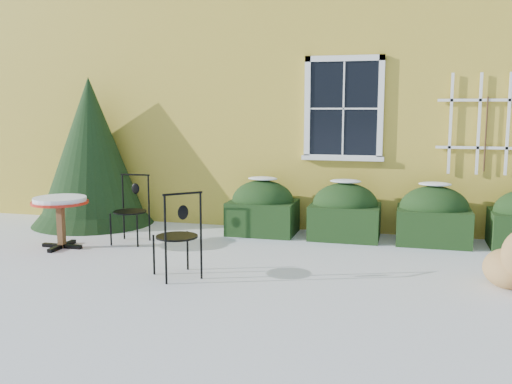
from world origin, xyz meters
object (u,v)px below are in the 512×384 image
(patio_chair_near, at_px, (178,234))
(patio_chair_far, at_px, (131,209))
(evergreen_shrub, at_px, (92,165))
(bistro_table, at_px, (60,206))

(patio_chair_near, height_order, patio_chair_far, patio_chair_near)
(evergreen_shrub, xyz_separation_m, patio_chair_far, (1.31, -1.14, -0.50))
(patio_chair_far, bearing_deg, patio_chair_near, -48.73)
(bistro_table, relative_size, patio_chair_near, 0.76)
(bistro_table, bearing_deg, patio_chair_near, -22.87)
(evergreen_shrub, height_order, bistro_table, evergreen_shrub)
(patio_chair_near, distance_m, patio_chair_far, 2.02)
(evergreen_shrub, relative_size, bistro_table, 3.17)
(patio_chair_far, bearing_deg, bistro_table, -146.27)
(evergreen_shrub, distance_m, bistro_table, 1.82)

